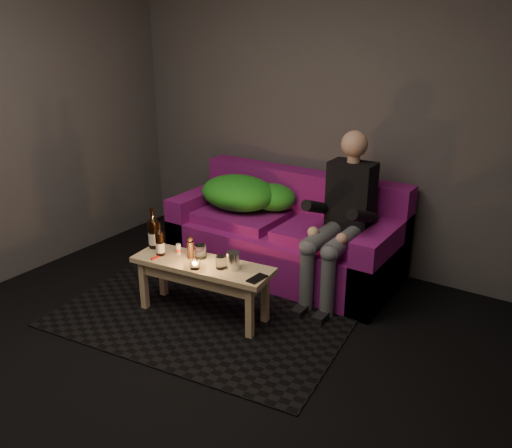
{
  "coord_description": "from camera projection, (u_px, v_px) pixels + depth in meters",
  "views": [
    {
      "loc": [
        1.89,
        -1.81,
        1.99
      ],
      "look_at": [
        -0.26,
        1.45,
        0.51
      ],
      "focal_mm": 38.0,
      "sensor_mm": 36.0,
      "label": 1
    }
  ],
  "objects": [
    {
      "name": "floor",
      "position": [
        155.0,
        392.0,
        3.09
      ],
      "size": [
        4.5,
        4.5,
        0.0
      ],
      "primitive_type": "plane",
      "color": "black",
      "rests_on": "ground"
    },
    {
      "name": "room",
      "position": [
        196.0,
        90.0,
        2.88
      ],
      "size": [
        4.5,
        4.5,
        4.5
      ],
      "color": "silver",
      "rests_on": "ground"
    },
    {
      "name": "rug",
      "position": [
        208.0,
        311.0,
        3.94
      ],
      "size": [
        2.18,
        1.69,
        0.01
      ],
      "primitive_type": "cube",
      "rotation": [
        0.0,
        0.0,
        0.11
      ],
      "color": "black",
      "rests_on": "floor"
    },
    {
      "name": "sofa",
      "position": [
        287.0,
        238.0,
        4.51
      ],
      "size": [
        1.87,
        0.84,
        0.8
      ],
      "color": "#83117A",
      "rests_on": "floor"
    },
    {
      "name": "green_blanket",
      "position": [
        245.0,
        194.0,
        4.6
      ],
      "size": [
        0.82,
        0.56,
        0.28
      ],
      "color": "#198A20",
      "rests_on": "sofa"
    },
    {
      "name": "person",
      "position": [
        342.0,
        215.0,
        3.98
      ],
      "size": [
        0.34,
        0.77,
        1.25
      ],
      "color": "black",
      "rests_on": "sofa"
    },
    {
      "name": "coffee_table",
      "position": [
        202.0,
        272.0,
        3.78
      ],
      "size": [
        1.04,
        0.43,
        0.41
      ],
      "rotation": [
        0.0,
        0.0,
        0.11
      ],
      "color": "#ECC48A",
      "rests_on": "rug"
    },
    {
      "name": "beer_bottle_a",
      "position": [
        153.0,
        233.0,
        3.96
      ],
      "size": [
        0.08,
        0.08,
        0.31
      ],
      "color": "black",
      "rests_on": "coffee_table"
    },
    {
      "name": "beer_bottle_b",
      "position": [
        160.0,
        243.0,
        3.84
      ],
      "size": [
        0.06,
        0.06,
        0.25
      ],
      "color": "black",
      "rests_on": "coffee_table"
    },
    {
      "name": "salt_shaker",
      "position": [
        179.0,
        249.0,
        3.88
      ],
      "size": [
        0.04,
        0.04,
        0.08
      ],
      "primitive_type": "cylinder",
      "rotation": [
        0.0,
        0.0,
        -0.17
      ],
      "color": "silver",
      "rests_on": "coffee_table"
    },
    {
      "name": "pepper_mill",
      "position": [
        191.0,
        250.0,
        3.8
      ],
      "size": [
        0.06,
        0.06,
        0.13
      ],
      "primitive_type": "cylinder",
      "rotation": [
        0.0,
        0.0,
        0.28
      ],
      "color": "black",
      "rests_on": "coffee_table"
    },
    {
      "name": "tumbler_back",
      "position": [
        200.0,
        251.0,
        3.81
      ],
      "size": [
        0.08,
        0.08,
        0.1
      ],
      "primitive_type": "cylinder",
      "rotation": [
        0.0,
        0.0,
        0.0
      ],
      "color": "white",
      "rests_on": "coffee_table"
    },
    {
      "name": "tealight",
      "position": [
        195.0,
        265.0,
        3.65
      ],
      "size": [
        0.07,
        0.07,
        0.05
      ],
      "color": "white",
      "rests_on": "coffee_table"
    },
    {
      "name": "tumbler_front",
      "position": [
        221.0,
        262.0,
        3.65
      ],
      "size": [
        0.08,
        0.08,
        0.09
      ],
      "primitive_type": "cylinder",
      "rotation": [
        0.0,
        0.0,
        -0.1
      ],
      "color": "white",
      "rests_on": "coffee_table"
    },
    {
      "name": "steel_cup",
      "position": [
        233.0,
        261.0,
        3.63
      ],
      "size": [
        0.1,
        0.1,
        0.12
      ],
      "primitive_type": "cylinder",
      "rotation": [
        0.0,
        0.0,
        0.09
      ],
      "color": "silver",
      "rests_on": "coffee_table"
    },
    {
      "name": "smartphone",
      "position": [
        257.0,
        278.0,
        3.51
      ],
      "size": [
        0.08,
        0.15,
        0.01
      ],
      "primitive_type": "cube",
      "rotation": [
        0.0,
        0.0,
        -0.08
      ],
      "color": "black",
      "rests_on": "coffee_table"
    },
    {
      "name": "red_lighter",
      "position": [
        155.0,
        258.0,
        3.81
      ],
      "size": [
        0.03,
        0.07,
        0.01
      ],
      "primitive_type": "cube",
      "rotation": [
        0.0,
        0.0,
        -0.13
      ],
      "color": "red",
      "rests_on": "coffee_table"
    }
  ]
}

